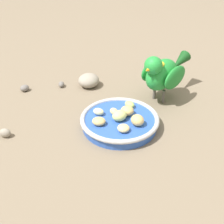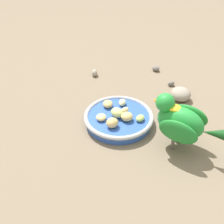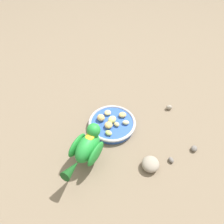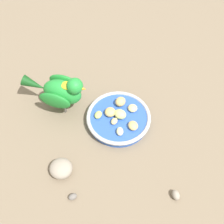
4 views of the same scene
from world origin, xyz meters
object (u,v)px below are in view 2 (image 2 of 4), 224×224
feeding_bowl (119,119)px  rock_large (181,94)px  apple_piece_2 (127,117)px  apple_piece_4 (125,110)px  apple_piece_6 (108,104)px  apple_piece_1 (117,113)px  pebble_2 (156,69)px  apple_piece_3 (112,123)px  apple_piece_0 (140,118)px  apple_piece_5 (122,102)px  apple_piece_7 (101,117)px  parrot (182,121)px  pebble_0 (171,83)px  pebble_1 (95,73)px

feeding_bowl → rock_large: bearing=-146.9°
apple_piece_2 → apple_piece_4: apple_piece_2 is taller
apple_piece_2 → apple_piece_6: size_ratio=1.02×
apple_piece_1 → pebble_2: 0.34m
apple_piece_1 → apple_piece_3: same height
apple_piece_1 → apple_piece_4: bearing=-141.5°
apple_piece_4 → apple_piece_6: apple_piece_6 is taller
apple_piece_3 → apple_piece_6: 0.09m
apple_piece_0 → apple_piece_5: (0.05, -0.07, 0.00)m
apple_piece_3 → rock_large: size_ratio=0.54×
apple_piece_5 → apple_piece_6: size_ratio=0.84×
feeding_bowl → apple_piece_4: (-0.02, -0.02, 0.02)m
apple_piece_7 → parrot: bearing=159.8°
feeding_bowl → apple_piece_3: size_ratio=5.75×
apple_piece_0 → pebble_0: (-0.12, -0.23, -0.02)m
apple_piece_0 → pebble_1: 0.32m
feeding_bowl → pebble_1: (0.09, -0.27, -0.01)m
apple_piece_1 → pebble_2: (-0.14, -0.31, -0.03)m
apple_piece_0 → apple_piece_6: bearing=-34.1°
apple_piece_6 → parrot: (-0.19, 0.14, 0.05)m
pebble_0 → apple_piece_6: bearing=37.9°
feeding_bowl → apple_piece_5: size_ratio=7.11×
apple_piece_4 → pebble_2: apple_piece_4 is taller
parrot → rock_large: 0.23m
pebble_1 → pebble_2: size_ratio=1.05×
feeding_bowl → apple_piece_2: bearing=145.6°
apple_piece_1 → apple_piece_3: size_ratio=1.11×
parrot → pebble_0: bearing=-63.7°
pebble_0 → pebble_2: bearing=-66.4°
feeding_bowl → pebble_2: 0.34m
apple_piece_5 → apple_piece_7: same height
apple_piece_2 → pebble_1: apple_piece_2 is taller
apple_piece_7 → rock_large: size_ratio=0.46×
rock_large → pebble_2: size_ratio=2.40×
apple_piece_0 → apple_piece_7: 0.11m
apple_piece_4 → apple_piece_7: same height
apple_piece_6 → pebble_0: bearing=-142.1°
apple_piece_0 → feeding_bowl: bearing=-15.5°
feeding_bowl → apple_piece_6: size_ratio=6.01×
pebble_0 → rock_large: bearing=102.9°
pebble_1 → feeding_bowl: bearing=108.6°
apple_piece_1 → pebble_0: (-0.18, -0.21, -0.03)m
pebble_0 → pebble_2: 0.11m
apple_piece_1 → apple_piece_5: size_ratio=1.37×
apple_piece_0 → apple_piece_5: bearing=-55.6°
parrot → pebble_0: (-0.02, -0.30, -0.08)m
apple_piece_2 → apple_piece_6: apple_piece_2 is taller
apple_piece_2 → apple_piece_7: bearing=1.0°
apple_piece_1 → apple_piece_4: 0.03m
apple_piece_6 → pebble_1: size_ratio=1.18×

